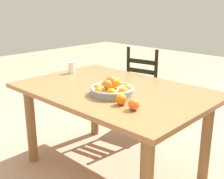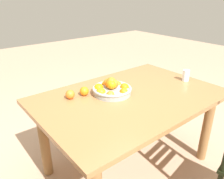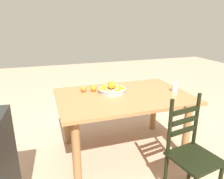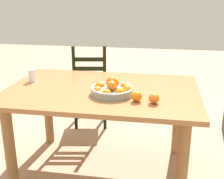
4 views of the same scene
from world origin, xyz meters
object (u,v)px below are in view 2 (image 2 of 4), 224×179
at_px(orange_loose_0, 84,91).
at_px(orange_loose_1, 70,94).
at_px(dining_table, 130,107).
at_px(fruit_bowl, 112,89).
at_px(drinking_glass, 186,76).

distance_m(orange_loose_0, orange_loose_1, 0.13).
bearing_deg(dining_table, fruit_bowl, -49.56).
relative_size(dining_table, orange_loose_0, 20.33).
distance_m(fruit_bowl, orange_loose_0, 0.24).
height_order(fruit_bowl, orange_loose_1, fruit_bowl).
xyz_separation_m(fruit_bowl, orange_loose_1, (0.33, -0.14, -0.01)).
bearing_deg(dining_table, orange_loose_0, -38.46).
xyz_separation_m(orange_loose_0, drinking_glass, (-0.97, 0.34, 0.02)).
xyz_separation_m(dining_table, orange_loose_0, (0.31, -0.25, 0.16)).
height_order(dining_table, drinking_glass, drinking_glass).
distance_m(dining_table, orange_loose_1, 0.53).
bearing_deg(dining_table, drinking_glass, 171.62).
height_order(fruit_bowl, orange_loose_0, fruit_bowl).
relative_size(orange_loose_0, orange_loose_1, 1.01).
bearing_deg(drinking_glass, fruit_bowl, -16.29).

